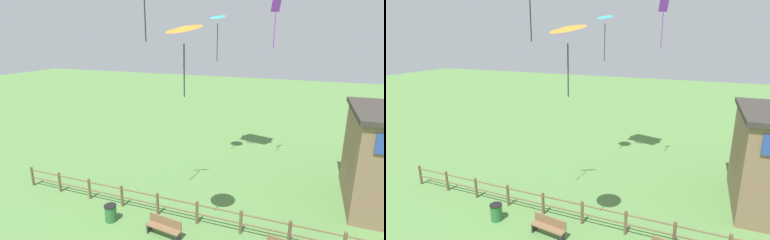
{
  "view_description": "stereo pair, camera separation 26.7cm",
  "coord_description": "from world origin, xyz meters",
  "views": [
    {
      "loc": [
        5.29,
        -3.54,
        8.5
      ],
      "look_at": [
        0.0,
        9.96,
        4.44
      ],
      "focal_mm": 28.0,
      "sensor_mm": 36.0,
      "label": 1
    },
    {
      "loc": [
        5.53,
        -3.44,
        8.5
      ],
      "look_at": [
        0.0,
        9.96,
        4.44
      ],
      "focal_mm": 28.0,
      "sensor_mm": 36.0,
      "label": 2
    }
  ],
  "objects": [
    {
      "name": "wooden_fence",
      "position": [
        0.0,
        7.96,
        0.66
      ],
      "size": [
        18.72,
        0.14,
        1.16
      ],
      "color": "brown",
      "rests_on": "ground_plane"
    },
    {
      "name": "park_bench_near_fence",
      "position": [
        0.0,
        6.58,
        0.47
      ],
      "size": [
        1.69,
        0.61,
        0.87
      ],
      "color": "brown",
      "rests_on": "ground_plane"
    },
    {
      "name": "trash_bin",
      "position": [
        -2.86,
        6.67,
        0.41
      ],
      "size": [
        0.59,
        0.59,
        0.82
      ],
      "color": "#2D6B38",
      "rests_on": "ground_plane"
    },
    {
      "name": "kite_orange_delta",
      "position": [
        1.19,
        6.17,
        8.75
      ],
      "size": [
        1.74,
        1.74,
        2.58
      ],
      "color": "orange"
    },
    {
      "name": "kite_purple_streamer",
      "position": [
        3.13,
        15.14,
        9.75
      ],
      "size": [
        0.55,
        0.52,
        2.85
      ],
      "color": "purple"
    },
    {
      "name": "kite_cyan_delta",
      "position": [
        -0.19,
        14.69,
        9.54
      ],
      "size": [
        1.23,
        1.22,
        2.79
      ],
      "color": "#2DB2C6"
    }
  ]
}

